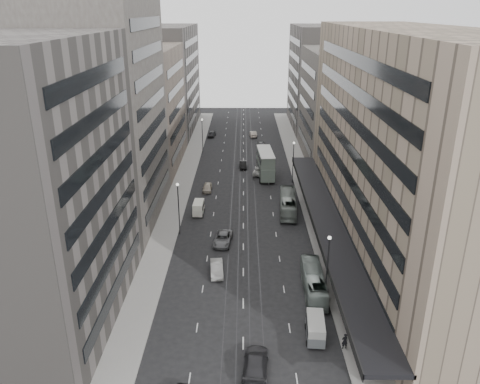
{
  "coord_description": "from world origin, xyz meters",
  "views": [
    {
      "loc": [
        -0.04,
        -52.11,
        32.13
      ],
      "look_at": [
        -0.55,
        16.54,
        5.16
      ],
      "focal_mm": 35.0,
      "sensor_mm": 36.0,
      "label": 1
    }
  ],
  "objects_px": {
    "pedestrian": "(345,341)",
    "bus_far": "(288,203)",
    "panel_van": "(199,208)",
    "sedan_1": "(217,269)",
    "vw_microbus": "(315,328)",
    "double_decker": "(265,163)",
    "bus_near": "(314,282)",
    "sedan_2": "(223,239)"
  },
  "relations": [
    {
      "from": "pedestrian",
      "to": "sedan_1",
      "type": "bearing_deg",
      "value": -54.73
    },
    {
      "from": "bus_near",
      "to": "bus_far",
      "type": "xyz_separation_m",
      "value": [
        -0.97,
        24.05,
        0.16
      ]
    },
    {
      "from": "bus_far",
      "to": "panel_van",
      "type": "height_order",
      "value": "bus_far"
    },
    {
      "from": "panel_van",
      "to": "sedan_1",
      "type": "bearing_deg",
      "value": -75.99
    },
    {
      "from": "double_decker",
      "to": "pedestrian",
      "type": "distance_m",
      "value": 52.46
    },
    {
      "from": "pedestrian",
      "to": "panel_van",
      "type": "bearing_deg",
      "value": -70.05
    },
    {
      "from": "bus_near",
      "to": "vw_microbus",
      "type": "xyz_separation_m",
      "value": [
        -0.99,
        -8.6,
        -0.1
      ]
    },
    {
      "from": "vw_microbus",
      "to": "bus_near",
      "type": "bearing_deg",
      "value": 87.89
    },
    {
      "from": "bus_far",
      "to": "pedestrian",
      "type": "distance_m",
      "value": 34.56
    },
    {
      "from": "bus_near",
      "to": "panel_van",
      "type": "height_order",
      "value": "bus_near"
    },
    {
      "from": "vw_microbus",
      "to": "sedan_2",
      "type": "height_order",
      "value": "vw_microbus"
    },
    {
      "from": "double_decker",
      "to": "sedan_2",
      "type": "xyz_separation_m",
      "value": [
        -7.48,
        -29.22,
        -2.21
      ]
    },
    {
      "from": "bus_far",
      "to": "vw_microbus",
      "type": "xyz_separation_m",
      "value": [
        -0.02,
        -32.65,
        -0.26
      ]
    },
    {
      "from": "bus_near",
      "to": "panel_van",
      "type": "bearing_deg",
      "value": -53.7
    },
    {
      "from": "bus_near",
      "to": "sedan_2",
      "type": "xyz_separation_m",
      "value": [
        -11.52,
        12.48,
        -0.63
      ]
    },
    {
      "from": "bus_near",
      "to": "sedan_1",
      "type": "xyz_separation_m",
      "value": [
        -11.95,
        4.06,
        -0.62
      ]
    },
    {
      "from": "double_decker",
      "to": "panel_van",
      "type": "bearing_deg",
      "value": -125.98
    },
    {
      "from": "pedestrian",
      "to": "bus_far",
      "type": "bearing_deg",
      "value": -93.64
    },
    {
      "from": "sedan_1",
      "to": "double_decker",
      "type": "bearing_deg",
      "value": 73.13
    },
    {
      "from": "double_decker",
      "to": "panel_van",
      "type": "height_order",
      "value": "double_decker"
    },
    {
      "from": "double_decker",
      "to": "sedan_2",
      "type": "height_order",
      "value": "double_decker"
    },
    {
      "from": "double_decker",
      "to": "pedestrian",
      "type": "relative_size",
      "value": 5.75
    },
    {
      "from": "bus_far",
      "to": "sedan_2",
      "type": "distance_m",
      "value": 15.68
    },
    {
      "from": "bus_near",
      "to": "pedestrian",
      "type": "bearing_deg",
      "value": 100.57
    },
    {
      "from": "bus_near",
      "to": "panel_van",
      "type": "relative_size",
      "value": 2.71
    },
    {
      "from": "bus_far",
      "to": "double_decker",
      "type": "bearing_deg",
      "value": -76.17
    },
    {
      "from": "double_decker",
      "to": "vw_microbus",
      "type": "distance_m",
      "value": 50.43
    },
    {
      "from": "vw_microbus",
      "to": "panel_van",
      "type": "xyz_separation_m",
      "value": [
        -15.01,
        31.43,
        -0.02
      ]
    },
    {
      "from": "panel_van",
      "to": "pedestrian",
      "type": "xyz_separation_m",
      "value": [
        17.69,
        -33.24,
        -0.21
      ]
    },
    {
      "from": "vw_microbus",
      "to": "pedestrian",
      "type": "distance_m",
      "value": 3.25
    },
    {
      "from": "panel_van",
      "to": "sedan_2",
      "type": "bearing_deg",
      "value": -64.76
    },
    {
      "from": "bus_far",
      "to": "vw_microbus",
      "type": "distance_m",
      "value": 32.65
    },
    {
      "from": "vw_microbus",
      "to": "sedan_1",
      "type": "relative_size",
      "value": 0.96
    },
    {
      "from": "bus_near",
      "to": "vw_microbus",
      "type": "bearing_deg",
      "value": 84.74
    },
    {
      "from": "panel_van",
      "to": "sedan_2",
      "type": "xyz_separation_m",
      "value": [
        4.48,
        -10.35,
        -0.5
      ]
    },
    {
      "from": "panel_van",
      "to": "bus_far",
      "type": "bearing_deg",
      "value": 6.49
    },
    {
      "from": "pedestrian",
      "to": "vw_microbus",
      "type": "bearing_deg",
      "value": -41.99
    },
    {
      "from": "panel_van",
      "to": "pedestrian",
      "type": "height_order",
      "value": "panel_van"
    },
    {
      "from": "bus_near",
      "to": "sedan_2",
      "type": "bearing_deg",
      "value": -46.01
    },
    {
      "from": "bus_near",
      "to": "vw_microbus",
      "type": "relative_size",
      "value": 2.26
    },
    {
      "from": "bus_far",
      "to": "sedan_1",
      "type": "relative_size",
      "value": 2.43
    },
    {
      "from": "vw_microbus",
      "to": "panel_van",
      "type": "relative_size",
      "value": 1.2
    }
  ]
}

